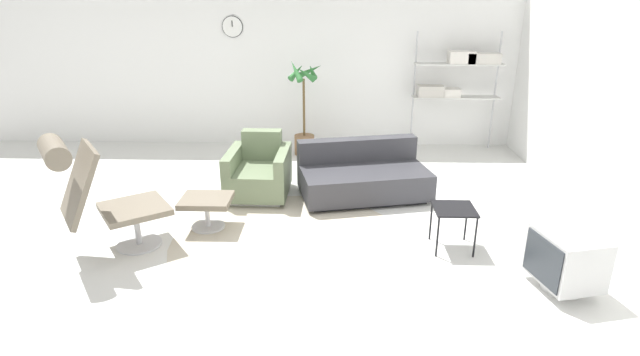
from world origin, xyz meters
The scene contains 12 objects.
ground_plane centered at (0.00, 0.00, 0.00)m, with size 12.00×12.00×0.00m, color silver.
wall_back centered at (0.00, 3.27, 1.40)m, with size 12.00×0.09×2.80m.
wall_right centered at (3.19, 0.00, 1.40)m, with size 0.06×12.00×2.80m.
round_rug centered at (-0.16, -0.29, 0.00)m, with size 2.43×2.43×0.01m.
lounge_chair centered at (-1.94, -0.60, 0.72)m, with size 1.15×1.05×1.20m.
ottoman centered at (-1.07, 0.02, 0.27)m, with size 0.53×0.45×0.35m.
armchair_red centered at (-0.64, 0.97, 0.28)m, with size 0.76×0.87×0.76m.
couch_low centered at (0.64, 0.99, 0.24)m, with size 1.69×1.19×0.66m.
side_table centered at (1.46, -0.37, 0.38)m, with size 0.40×0.40×0.43m.
crt_television centered at (2.25, -1.09, 0.29)m, with size 0.56×0.62×0.53m.
potted_plant centered at (-0.18, 2.67, 0.57)m, with size 0.55×0.55×1.47m.
shelf_unit centered at (2.17, 2.96, 1.21)m, with size 1.33×0.28×1.84m.
Camera 1 is at (0.29, -4.83, 2.40)m, focal length 28.00 mm.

